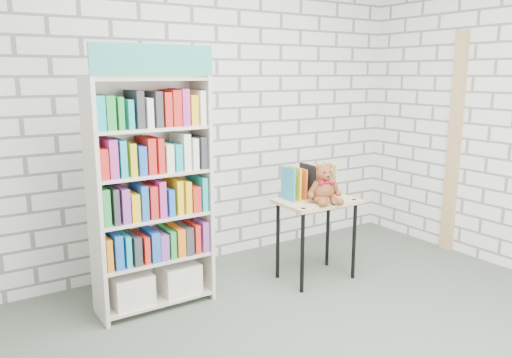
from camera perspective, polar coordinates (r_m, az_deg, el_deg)
room_shell at (r=2.77m, az=11.68°, el=13.25°), size 4.52×4.02×2.81m
bookshelf at (r=3.67m, az=-11.91°, el=-1.59°), size 0.85×0.33×1.90m
display_table at (r=4.18m, az=6.95°, el=-3.62°), size 0.65×0.46×0.69m
table_books at (r=4.21m, az=6.15°, el=-0.29°), size 0.45×0.21×0.27m
teddy_bear at (r=4.05m, az=7.84°, el=-0.91°), size 0.29×0.28×0.32m
door_trim at (r=5.14m, az=21.70°, el=3.73°), size 0.05×0.12×2.10m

